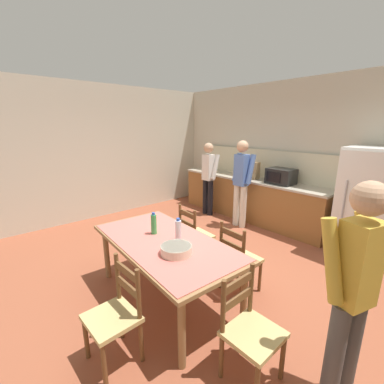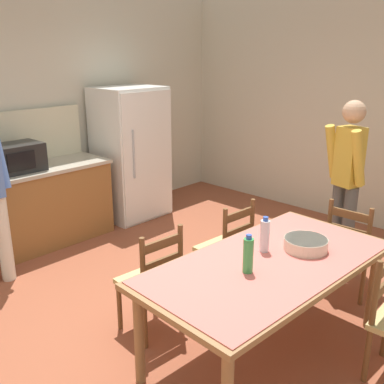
{
  "view_description": "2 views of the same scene",
  "coord_description": "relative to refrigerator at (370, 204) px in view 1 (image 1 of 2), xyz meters",
  "views": [
    {
      "loc": [
        2.41,
        -2.34,
        2.03
      ],
      "look_at": [
        -0.03,
        -0.22,
        1.19
      ],
      "focal_mm": 24.0,
      "sensor_mm": 36.0,
      "label": 1
    },
    {
      "loc": [
        -2.29,
        -2.37,
        2.18
      ],
      "look_at": [
        0.19,
        -0.03,
        1.09
      ],
      "focal_mm": 42.0,
      "sensor_mm": 36.0,
      "label": 2
    }
  ],
  "objects": [
    {
      "name": "refrigerator",
      "position": [
        0.0,
        0.0,
        0.0
      ],
      "size": [
        0.84,
        0.73,
        1.72
      ],
      "color": "white",
      "rests_on": "ground"
    },
    {
      "name": "person_at_counter",
      "position": [
        -2.1,
        -0.5,
        0.12
      ],
      "size": [
        0.44,
        0.3,
        1.75
      ],
      "rotation": [
        0.0,
        0.0,
        1.57
      ],
      "color": "silver",
      "rests_on": "ground"
    },
    {
      "name": "dining_table",
      "position": [
        -1.21,
        -2.99,
        -0.18
      ],
      "size": [
        1.98,
        1.08,
        0.76
      ],
      "rotation": [
        0.0,
        0.0,
        -0.05
      ],
      "color": "olive",
      "rests_on": "ground"
    },
    {
      "name": "chair_side_near_right",
      "position": [
        -0.81,
        -3.8,
        -0.42
      ],
      "size": [
        0.43,
        0.42,
        0.91
      ],
      "rotation": [
        0.0,
        0.0,
        0.04
      ],
      "color": "brown",
      "rests_on": "ground"
    },
    {
      "name": "chair_side_far_right",
      "position": [
        -0.73,
        -2.23,
        -0.42
      ],
      "size": [
        0.44,
        0.42,
        0.91
      ],
      "rotation": [
        0.0,
        0.0,
        3.08
      ],
      "color": "brown",
      "rests_on": "ground"
    },
    {
      "name": "paper_bag",
      "position": [
        -2.19,
        0.01,
        0.24
      ],
      "size": [
        0.24,
        0.16,
        0.36
      ],
      "primitive_type": "cube",
      "color": "tan",
      "rests_on": "kitchen_counter"
    },
    {
      "name": "counter_splashback",
      "position": [
        -2.27,
        0.35,
        0.36
      ],
      "size": [
        3.47,
        0.03,
        0.6
      ],
      "primitive_type": "cube",
      "color": "beige",
      "rests_on": "kitchen_counter"
    },
    {
      "name": "kitchen_counter",
      "position": [
        -2.27,
        0.04,
        -0.4
      ],
      "size": [
        3.51,
        0.66,
        0.92
      ],
      "color": "brown",
      "rests_on": "ground"
    },
    {
      "name": "bottle_near_centre",
      "position": [
        -1.45,
        -2.98,
        0.02
      ],
      "size": [
        0.07,
        0.07,
        0.27
      ],
      "color": "green",
      "rests_on": "dining_table"
    },
    {
      "name": "microwave",
      "position": [
        -1.54,
        0.02,
        0.21
      ],
      "size": [
        0.5,
        0.39,
        0.3
      ],
      "color": "black",
      "rests_on": "kitchen_counter"
    },
    {
      "name": "person_at_sink",
      "position": [
        -3.05,
        -0.48,
        0.07
      ],
      "size": [
        0.42,
        0.29,
        1.66
      ],
      "rotation": [
        0.0,
        0.0,
        1.57
      ],
      "color": "black",
      "rests_on": "ground"
    },
    {
      "name": "chair_side_far_left",
      "position": [
        -1.6,
        -2.19,
        -0.42
      ],
      "size": [
        0.45,
        0.43,
        0.91
      ],
      "rotation": [
        0.0,
        0.0,
        3.07
      ],
      "color": "brown",
      "rests_on": "ground"
    },
    {
      "name": "wall_left",
      "position": [
        -4.63,
        -2.19,
        0.59
      ],
      "size": [
        0.12,
        5.2,
        2.9
      ],
      "primitive_type": "cube",
      "color": "beige",
      "rests_on": "ground"
    },
    {
      "name": "bottle_off_centre",
      "position": [
        -1.1,
        -2.87,
        0.02
      ],
      "size": [
        0.07,
        0.07,
        0.27
      ],
      "color": "silver",
      "rests_on": "dining_table"
    },
    {
      "name": "ground_plane",
      "position": [
        -1.37,
        -2.19,
        -0.86
      ],
      "size": [
        8.32,
        8.32,
        0.0
      ],
      "primitive_type": "plane",
      "color": "brown"
    },
    {
      "name": "chair_head_end",
      "position": [
        0.05,
        -3.06,
        -0.42
      ],
      "size": [
        0.41,
        0.43,
        0.91
      ],
      "rotation": [
        0.0,
        0.0,
        1.59
      ],
      "color": "brown",
      "rests_on": "ground"
    },
    {
      "name": "wall_back",
      "position": [
        -1.37,
        0.47,
        0.59
      ],
      "size": [
        6.52,
        0.12,
        2.9
      ],
      "primitive_type": "cube",
      "color": "beige",
      "rests_on": "ground"
    },
    {
      "name": "person_by_table",
      "position": [
        0.6,
        -2.69,
        0.1
      ],
      "size": [
        0.37,
        0.48,
        1.71
      ],
      "rotation": [
        0.0,
        0.0,
        2.84
      ],
      "color": "#4C4C4C",
      "rests_on": "ground"
    },
    {
      "name": "serving_bowl",
      "position": [
        -0.87,
        -3.08,
        -0.05
      ],
      "size": [
        0.32,
        0.32,
        0.09
      ],
      "color": "beige",
      "rests_on": "dining_table"
    }
  ]
}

